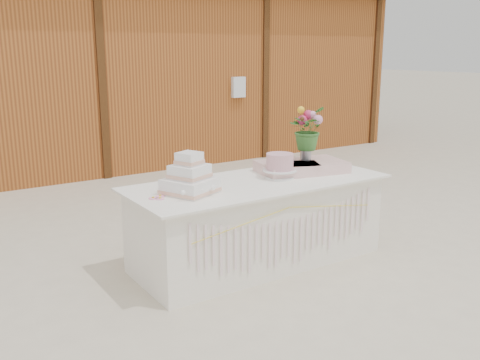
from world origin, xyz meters
name	(u,v)px	position (x,y,z in m)	size (l,w,h in m)	color
ground	(258,261)	(0.00, 0.00, 0.00)	(80.00, 80.00, 0.00)	beige
barn	(62,64)	(-0.01, 5.99, 1.68)	(12.60, 4.60, 3.30)	#9D5621
cake_table	(258,222)	(0.00, 0.00, 0.39)	(2.40, 1.00, 0.77)	white
wedding_cake	(190,179)	(-0.71, -0.02, 0.89)	(0.50, 0.50, 0.34)	white
pink_cake_stand	(280,164)	(0.24, -0.01, 0.90)	(0.32, 0.32, 0.23)	white
satin_runner	(302,167)	(0.57, 0.08, 0.82)	(0.83, 0.48, 0.10)	beige
flower_vase	(306,152)	(0.65, 0.12, 0.95)	(0.11, 0.11, 0.15)	#A7A7AC
bouquet	(307,124)	(0.65, 0.12, 1.23)	(0.37, 0.32, 0.41)	#38702D
loose_flowers	(150,195)	(-1.02, 0.08, 0.78)	(0.14, 0.35, 0.02)	#FF9BC2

